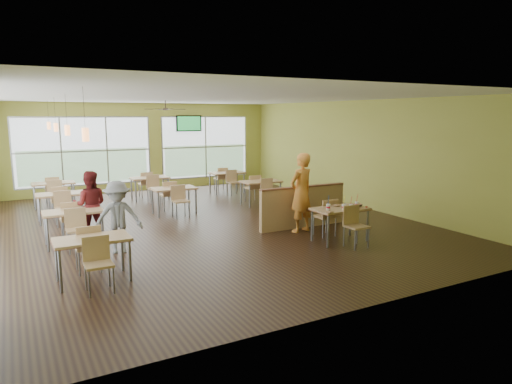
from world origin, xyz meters
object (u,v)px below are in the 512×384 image
main_table (340,213)px  food_basket (357,205)px  man_plaid (301,193)px  half_wall_divider (303,207)px

main_table → food_basket: bearing=-4.7°
man_plaid → food_basket: man_plaid is taller
main_table → food_basket: size_ratio=6.47×
half_wall_divider → food_basket: size_ratio=10.21×
food_basket → main_table: bearing=175.3°
man_plaid → food_basket: size_ratio=8.05×
man_plaid → half_wall_divider: bearing=-145.0°
main_table → food_basket: (0.45, -0.04, 0.15)m
main_table → half_wall_divider: size_ratio=0.63×
main_table → man_plaid: bearing=104.4°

